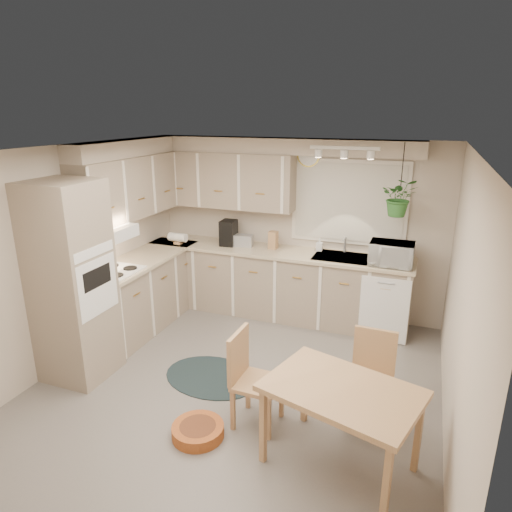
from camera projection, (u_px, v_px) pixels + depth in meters
name	position (u px, v px, depth m)	size (l,w,h in m)	color
floor	(238.00, 385.00, 4.77)	(4.20, 4.20, 0.00)	#67615A
ceiling	(234.00, 150.00, 4.04)	(4.20, 4.20, 0.00)	white
wall_back	(296.00, 227.00, 6.27)	(4.00, 0.04, 2.40)	#B9AA99
wall_front	(88.00, 401.00, 2.53)	(4.00, 0.04, 2.40)	#B9AA99
wall_left	(71.00, 255.00, 5.08)	(0.04, 4.20, 2.40)	#B9AA99
wall_right	(461.00, 307.00, 3.73)	(0.04, 4.20, 2.40)	#B9AA99
base_cab_left	(144.00, 293.00, 5.99)	(0.60, 1.85, 0.90)	gray
base_cab_back	(275.00, 284.00, 6.30)	(3.60, 0.60, 0.90)	gray
counter_left	(142.00, 259.00, 5.84)	(0.64, 1.89, 0.04)	beige
counter_back	(275.00, 251.00, 6.15)	(3.64, 0.64, 0.04)	beige
oven_stack	(72.00, 283.00, 4.68)	(0.65, 0.65, 2.10)	gray
wall_oven_face	(98.00, 287.00, 4.57)	(0.02, 0.56, 0.58)	white
upper_cab_left	(133.00, 187.00, 5.72)	(0.35, 2.00, 0.75)	gray
upper_cab_back	(224.00, 180.00, 6.26)	(2.00, 0.35, 0.75)	gray
soffit_left	(128.00, 148.00, 5.58)	(0.30, 2.00, 0.20)	#B9AA99
soffit_back	(280.00, 146.00, 5.87)	(3.60, 0.30, 0.20)	#B9AA99
cooktop	(114.00, 272.00, 5.32)	(0.52, 0.58, 0.02)	white
range_hood	(109.00, 234.00, 5.18)	(0.40, 0.60, 0.14)	white
window_blinds	(348.00, 203.00, 5.89)	(1.40, 0.02, 1.00)	beige
window_frame	(349.00, 202.00, 5.90)	(1.50, 0.02, 1.10)	beige
sink	(341.00, 260.00, 5.86)	(0.70, 0.48, 0.10)	#A1A3A8
dishwasher_front	(384.00, 310.00, 5.53)	(0.58, 0.01, 0.83)	white
track_light_bar	(344.00, 148.00, 5.20)	(0.80, 0.04, 0.04)	white
wall_clock	(309.00, 155.00, 5.90)	(0.30, 0.30, 0.03)	gold
dining_table	(340.00, 428.00, 3.58)	(1.14, 0.76, 0.72)	tan
chair_left	(258.00, 380.00, 4.06)	(0.42, 0.42, 0.89)	tan
chair_back	(370.00, 381.00, 4.07)	(0.40, 0.40, 0.86)	tan
braided_rug	(212.00, 377.00, 4.90)	(1.06, 0.79, 0.01)	black
pet_bed	(198.00, 431.00, 4.00)	(0.46, 0.46, 0.11)	#A05020
microwave	(392.00, 251.00, 5.50)	(0.52, 0.29, 0.35)	white
soap_bottle	(319.00, 248.00, 6.08)	(0.08, 0.18, 0.08)	white
hanging_plant	(399.00, 202.00, 5.30)	(0.40, 0.45, 0.35)	#2C6528
coffee_maker	(229.00, 233.00, 6.33)	(0.20, 0.24, 0.35)	black
toaster	(243.00, 240.00, 6.31)	(0.26, 0.15, 0.16)	#A1A3A8
knife_block	(273.00, 240.00, 6.18)	(0.11, 0.11, 0.24)	tan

